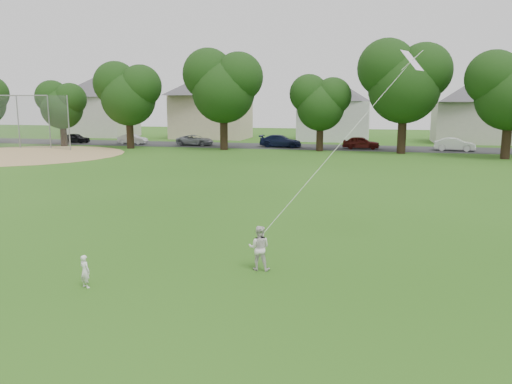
% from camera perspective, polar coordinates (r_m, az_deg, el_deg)
% --- Properties ---
extents(ground, '(160.00, 160.00, 0.00)m').
position_cam_1_polar(ground, '(12.89, -11.31, -11.28)').
color(ground, '#224F12').
rests_on(ground, ground).
extents(street, '(90.00, 7.00, 0.01)m').
position_cam_1_polar(street, '(53.31, 7.95, 5.09)').
color(street, '#2D2D30').
rests_on(street, ground).
extents(dirt_infield, '(18.00, 18.00, 0.02)m').
position_cam_1_polar(dirt_infield, '(50.02, -25.15, 3.89)').
color(dirt_infield, '#9E7F51').
rests_on(dirt_infield, ground).
extents(toddler, '(0.37, 0.30, 0.86)m').
position_cam_1_polar(toddler, '(13.60, -18.96, -8.57)').
color(toddler, white).
rests_on(toddler, ground).
extents(older_boy, '(0.65, 0.52, 1.28)m').
position_cam_1_polar(older_boy, '(14.13, 0.36, -6.41)').
color(older_boy, silver).
rests_on(older_boy, ground).
extents(kite, '(2.46, 2.24, 7.36)m').
position_cam_1_polar(kite, '(15.01, 9.53, 5.35)').
color(kite, white).
rests_on(kite, ground).
extents(baseball_backstop, '(12.03, 4.17, 5.37)m').
position_cam_1_polar(baseball_backstop, '(56.64, -25.80, 7.19)').
color(baseball_backstop, gray).
rests_on(baseball_backstop, ground).
extents(tree_row, '(83.28, 8.61, 10.67)m').
position_cam_1_polar(tree_row, '(46.97, 13.08, 11.72)').
color(tree_row, black).
rests_on(tree_row, ground).
extents(parked_cars, '(61.56, 2.33, 1.28)m').
position_cam_1_polar(parked_cars, '(52.04, 11.51, 5.54)').
color(parked_cars, black).
rests_on(parked_cars, ground).
extents(house_row, '(77.18, 14.15, 10.11)m').
position_cam_1_polar(house_row, '(63.04, 9.18, 10.23)').
color(house_row, beige).
rests_on(house_row, ground).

